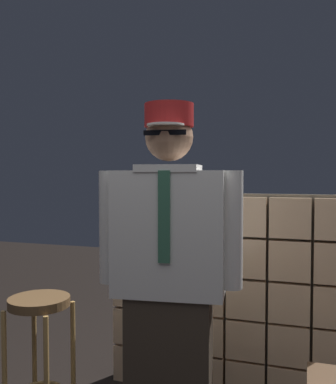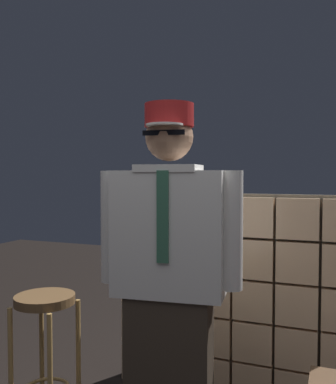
{
  "view_description": "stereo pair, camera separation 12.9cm",
  "coord_description": "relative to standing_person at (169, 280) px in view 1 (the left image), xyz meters",
  "views": [
    {
      "loc": [
        0.5,
        -1.61,
        1.47
      ],
      "look_at": [
        -0.15,
        0.34,
        1.38
      ],
      "focal_mm": 39.56,
      "sensor_mm": 36.0,
      "label": 1
    },
    {
      "loc": [
        0.62,
        -1.57,
        1.47
      ],
      "look_at": [
        -0.15,
        0.34,
        1.38
      ],
      "focal_mm": 39.56,
      "sensor_mm": 36.0,
      "label": 2
    }
  ],
  "objects": [
    {
      "name": "glass_block_wall",
      "position": [
        0.14,
        0.77,
        -0.28
      ],
      "size": [
        1.63,
        0.1,
        1.36
      ],
      "color": "#E0B78C",
      "rests_on": "ground"
    },
    {
      "name": "standing_person",
      "position": [
        0.0,
        0.0,
        0.0
      ],
      "size": [
        0.73,
        0.34,
        1.81
      ],
      "rotation": [
        0.0,
        0.0,
        0.13
      ],
      "color": "#382D23",
      "rests_on": "ground"
    },
    {
      "name": "bar_stool",
      "position": [
        -0.77,
        0.02,
        -0.36
      ],
      "size": [
        0.34,
        0.34,
        0.78
      ],
      "color": "brown",
      "rests_on": "ground"
    }
  ]
}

